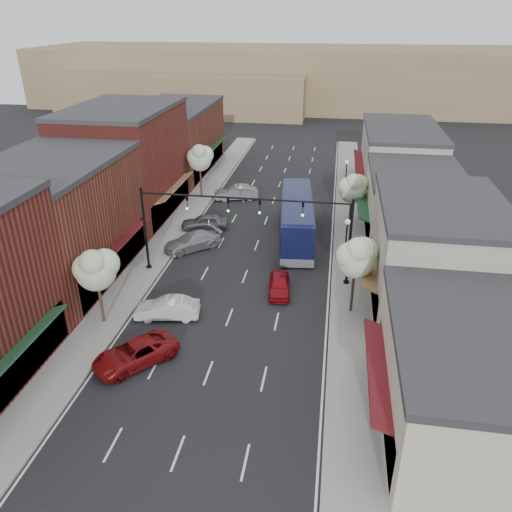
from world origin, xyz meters
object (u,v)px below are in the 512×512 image
at_px(tree_left_near, 96,268).
at_px(parked_car_a, 135,353).
at_px(signal_mast_right, 318,228).
at_px(parked_car_d, 205,222).
at_px(red_hatchback, 279,285).
at_px(parked_car_e, 236,193).
at_px(parked_car_c, 192,241).
at_px(tree_right_near, 357,256).
at_px(lamp_post_far, 346,173).
at_px(tree_right_far, 353,187).
at_px(lamp_post_near, 346,236).
at_px(coach_bus, 297,218).
at_px(parked_car_b, 167,308).
at_px(signal_mast_left, 173,219).
at_px(tree_left_far, 200,157).

height_order(tree_left_near, parked_car_a, tree_left_near).
height_order(signal_mast_right, parked_car_a, signal_mast_right).
relative_size(tree_left_near, parked_car_a, 1.11).
height_order(parked_car_a, parked_car_d, parked_car_d).
distance_m(red_hatchback, parked_car_e, 21.11).
distance_m(tree_left_near, parked_car_c, 13.13).
bearing_deg(parked_car_e, red_hatchback, 4.45).
relative_size(parked_car_c, parked_car_d, 1.17).
distance_m(tree_right_near, parked_car_a, 15.47).
distance_m(lamp_post_far, parked_car_e, 12.40).
distance_m(tree_right_far, lamp_post_near, 9.51).
relative_size(coach_bus, parked_car_e, 2.70).
xyz_separation_m(signal_mast_right, parked_car_b, (-9.82, -6.68, -3.90)).
relative_size(parked_car_c, parked_car_e, 1.09).
bearing_deg(parked_car_a, signal_mast_right, 90.94).
relative_size(signal_mast_right, parked_car_c, 1.57).
height_order(lamp_post_near, lamp_post_far, same).
bearing_deg(parked_car_c, parked_car_e, 133.02).
xyz_separation_m(lamp_post_near, parked_car_e, (-12.00, 15.27, -2.21)).
bearing_deg(parked_car_e, parked_car_b, -15.55).
bearing_deg(tree_right_far, signal_mast_left, -139.46).
bearing_deg(lamp_post_near, parked_car_b, -142.57).
xyz_separation_m(signal_mast_left, tree_right_near, (13.97, -4.05, -0.17)).
distance_m(tree_left_near, tree_left_far, 26.00).
xyz_separation_m(signal_mast_left, parked_car_c, (0.13, 4.30, -3.86)).
distance_m(parked_car_a, parked_car_d, 20.61).
height_order(lamp_post_near, coach_bus, lamp_post_near).
xyz_separation_m(lamp_post_far, parked_car_e, (-12.00, -2.23, -2.21)).
bearing_deg(coach_bus, tree_left_near, -131.32).
relative_size(tree_right_near, lamp_post_far, 1.34).
relative_size(lamp_post_far, red_hatchback, 1.12).
height_order(tree_left_far, parked_car_a, tree_left_far).
distance_m(lamp_post_near, parked_car_e, 19.55).
bearing_deg(tree_left_near, signal_mast_right, 30.14).
bearing_deg(tree_left_near, tree_right_near, 13.55).
xyz_separation_m(coach_bus, parked_car_e, (-7.59, 9.64, -1.23)).
bearing_deg(signal_mast_right, tree_right_far, 77.15).
distance_m(tree_left_near, parked_car_a, 6.34).
bearing_deg(lamp_post_near, parked_car_d, 154.73).
distance_m(signal_mast_left, parked_car_c, 5.78).
bearing_deg(lamp_post_far, signal_mast_right, -96.22).
height_order(parked_car_b, parked_car_c, parked_car_c).
distance_m(signal_mast_left, tree_left_near, 8.48).
bearing_deg(parked_car_a, parked_car_c, 135.12).
relative_size(signal_mast_left, tree_left_far, 1.34).
height_order(tree_right_near, tree_left_far, tree_left_far).
bearing_deg(parked_car_d, lamp_post_near, 50.51).
relative_size(lamp_post_near, parked_car_d, 0.99).
height_order(parked_car_b, parked_car_d, parked_car_d).
height_order(signal_mast_right, parked_car_d, signal_mast_right).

